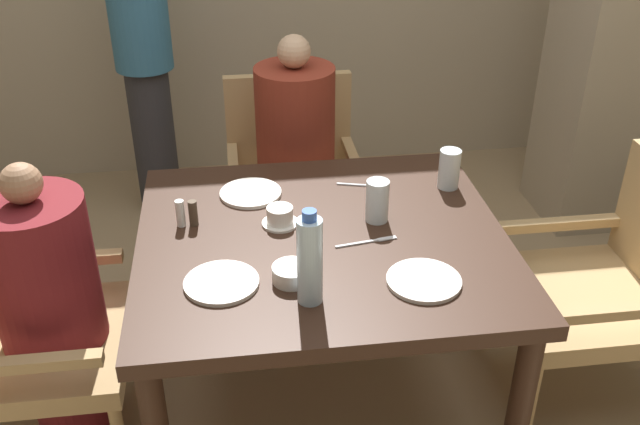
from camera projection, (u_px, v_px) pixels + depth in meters
ground_plane at (322, 407)px, 2.57m from camera, size 16.00×16.00×0.00m
dining_table at (322, 260)px, 2.24m from camera, size 1.13×1.04×0.73m
chair_left_side at (8, 330)px, 2.22m from camera, size 0.56×0.56×0.86m
diner_in_left_chair at (51, 310)px, 2.20m from camera, size 0.32×0.32×1.03m
chair_far_side at (293, 174)px, 3.14m from camera, size 0.56×0.56×0.86m
diner_in_far_chair at (296, 165)px, 2.96m from camera, size 0.32×0.32×1.13m
chair_right_side at (607, 281)px, 2.45m from camera, size 0.56×0.56×0.86m
standing_host at (142, 45)px, 3.39m from camera, size 0.28×0.32×1.64m
plate_main_left at (424, 281)px, 1.98m from camera, size 0.21×0.21×0.01m
plate_main_right at (251, 193)px, 2.42m from camera, size 0.21×0.21×0.01m
plate_dessert_center at (221, 283)px, 1.97m from camera, size 0.21×0.21×0.01m
teacup_with_saucer at (280, 217)px, 2.24m from camera, size 0.12×0.12×0.06m
bowl_small at (291, 274)px, 1.98m from camera, size 0.11×0.11×0.05m
water_bottle at (310, 260)px, 1.85m from camera, size 0.07×0.07×0.28m
glass_tall_near at (377, 201)px, 2.24m from camera, size 0.07×0.07×0.14m
glass_tall_mid at (449, 169)px, 2.44m from camera, size 0.07×0.07×0.14m
salt_shaker at (180, 213)px, 2.22m from camera, size 0.03×0.03×0.09m
pepper_shaker at (193, 213)px, 2.23m from camera, size 0.03×0.03×0.08m
fork_beside_plate at (369, 186)px, 2.47m from camera, size 0.18×0.07×0.00m
knife_beside_plate at (369, 241)px, 2.16m from camera, size 0.20×0.04×0.00m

